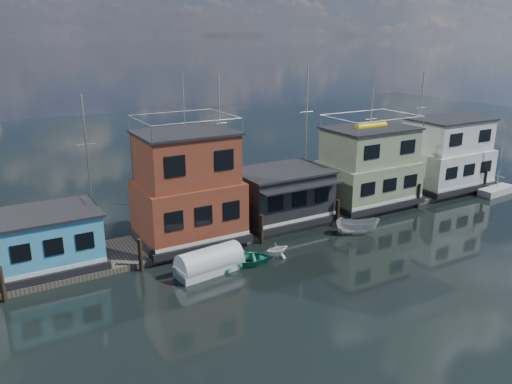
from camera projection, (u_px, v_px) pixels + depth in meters
ground at (392, 282)px, 30.83m from camera, size 160.00×160.00×0.00m
dock at (286, 220)px, 40.71m from camera, size 48.00×5.00×0.40m
houseboat_blue at (49, 239)px, 31.58m from camera, size 6.40×4.90×3.66m
houseboat_red at (187, 189)px, 35.51m from camera, size 7.40×5.90×11.86m
houseboat_dark at (282, 195)px, 39.79m from camera, size 7.40×6.10×4.06m
houseboat_green at (368, 167)px, 43.73m from camera, size 8.40×5.90×7.03m
houseboat_white at (446, 154)px, 48.47m from camera, size 8.40×5.90×6.66m
pilings at (303, 220)px, 37.96m from camera, size 42.28×0.28×2.20m
background_masts at (295, 137)px, 46.33m from camera, size 36.40×0.16×12.00m
motorboat at (357, 226)px, 38.07m from camera, size 3.45×2.83×1.28m
dinghy_white at (277, 249)px, 34.34m from camera, size 1.96×1.71×0.99m
dinghy_teal at (245, 259)px, 33.06m from camera, size 4.70×4.09×0.81m
tarp_runabout at (209, 263)px, 31.88m from camera, size 4.58×2.28×1.79m
day_sailer at (497, 190)px, 47.89m from camera, size 4.30×1.75×6.61m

